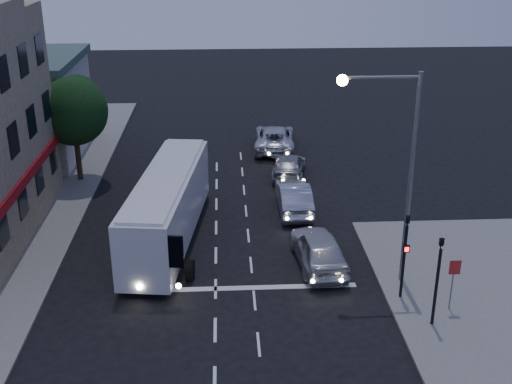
{
  "coord_description": "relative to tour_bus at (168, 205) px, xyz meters",
  "views": [
    {
      "loc": [
        0.46,
        -21.58,
        14.16
      ],
      "look_at": [
        2.0,
        7.32,
        2.2
      ],
      "focal_mm": 45.0,
      "sensor_mm": 36.0,
      "label": 1
    }
  ],
  "objects": [
    {
      "name": "ground",
      "position": [
        2.27,
        -6.74,
        -1.86
      ],
      "size": [
        120.0,
        120.0,
        0.0
      ],
      "primitive_type": "plane",
      "color": "black"
    },
    {
      "name": "low_building_north",
      "position": [
        -11.23,
        13.26,
        1.53
      ],
      "size": [
        9.4,
        9.4,
        6.5
      ],
      "color": "#9E9B93",
      "rests_on": "sidewalk_far"
    },
    {
      "name": "car_suv",
      "position": [
        6.9,
        -2.94,
        -1.03
      ],
      "size": [
        2.36,
        5.01,
        1.66
      ],
      "primitive_type": "imported",
      "rotation": [
        0.0,
        0.0,
        3.23
      ],
      "color": "silver",
      "rests_on": "ground"
    },
    {
      "name": "streetlight",
      "position": [
        9.62,
        -4.54,
        3.88
      ],
      "size": [
        3.32,
        0.44,
        9.0
      ],
      "color": "slate",
      "rests_on": "sidewalk_near"
    },
    {
      "name": "traffic_signal_main",
      "position": [
        9.87,
        -5.96,
        0.56
      ],
      "size": [
        0.25,
        0.35,
        4.1
      ],
      "color": "black",
      "rests_on": "sidewalk_near"
    },
    {
      "name": "tour_bus",
      "position": [
        0.0,
        0.0,
        0.0
      ],
      "size": [
        3.7,
        11.41,
        3.44
      ],
      "rotation": [
        0.0,
        0.0,
        -0.12
      ],
      "color": "silver",
      "rests_on": "ground"
    },
    {
      "name": "car_sedan_b",
      "position": [
        6.71,
        8.36,
        -1.19
      ],
      "size": [
        2.63,
        4.85,
        1.33
      ],
      "primitive_type": "imported",
      "rotation": [
        0.0,
        0.0,
        2.97
      ],
      "color": "gray",
      "rests_on": "ground"
    },
    {
      "name": "car_sedan_c",
      "position": [
        6.25,
        13.64,
        -1.05
      ],
      "size": [
        3.12,
        5.97,
        1.6
      ],
      "primitive_type": "imported",
      "rotation": [
        0.0,
        0.0,
        3.06
      ],
      "color": "silver",
      "rests_on": "ground"
    },
    {
      "name": "car_sedan_a",
      "position": [
        6.45,
        3.16,
        -1.08
      ],
      "size": [
        1.68,
        4.74,
        1.56
      ],
      "primitive_type": "imported",
      "rotation": [
        0.0,
        0.0,
        3.15
      ],
      "color": "#ABAFBB",
      "rests_on": "ground"
    },
    {
      "name": "traffic_signal_side",
      "position": [
        10.57,
        -7.94,
        0.56
      ],
      "size": [
        0.18,
        0.15,
        4.1
      ],
      "color": "black",
      "rests_on": "sidewalk_near"
    },
    {
      "name": "regulatory_sign",
      "position": [
        11.57,
        -6.97,
        -0.26
      ],
      "size": [
        0.45,
        0.12,
        2.2
      ],
      "color": "slate",
      "rests_on": "sidewalk_near"
    },
    {
      "name": "road_markings",
      "position": [
        3.56,
        -3.43,
        -1.85
      ],
      "size": [
        8.0,
        30.55,
        0.01
      ],
      "color": "silver",
      "rests_on": "ground"
    },
    {
      "name": "street_tree",
      "position": [
        -5.93,
        8.29,
        2.64
      ],
      "size": [
        4.0,
        4.0,
        6.2
      ],
      "color": "black",
      "rests_on": "sidewalk_far"
    }
  ]
}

